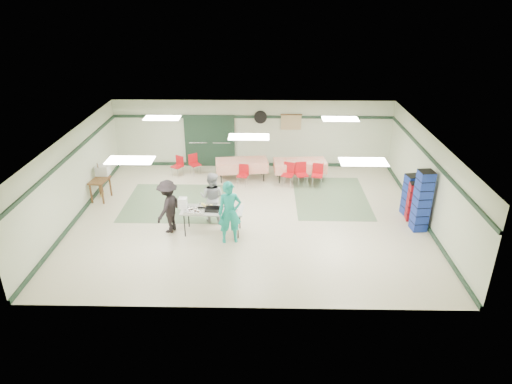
{
  "coord_description": "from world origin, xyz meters",
  "views": [
    {
      "loc": [
        0.47,
        -12.95,
        6.88
      ],
      "look_at": [
        0.22,
        -0.3,
        1.02
      ],
      "focal_mm": 32.0,
      "sensor_mm": 36.0,
      "label": 1
    }
  ],
  "objects_px": {
    "serving_table": "(212,211)",
    "dining_table_b": "(242,165)",
    "volunteer_dark": "(168,206)",
    "crate_stack_blue_a": "(422,201)",
    "chair_loose_b": "(178,164)",
    "chair_c": "(318,173)",
    "chair_b": "(288,172)",
    "volunteer_grey": "(212,198)",
    "printer_table": "(100,183)",
    "broom": "(100,179)",
    "office_printer": "(103,170)",
    "chair_a": "(301,172)",
    "volunteer_teal": "(230,213)",
    "crate_stack_red": "(414,201)",
    "chair_d": "(243,173)",
    "dining_table_a": "(300,165)",
    "crate_stack_blue_b": "(411,195)",
    "chair_loose_a": "(194,162)"
  },
  "relations": [
    {
      "from": "volunteer_teal",
      "to": "volunteer_dark",
      "type": "xyz_separation_m",
      "value": [
        -1.86,
        0.55,
        -0.1
      ]
    },
    {
      "from": "dining_table_a",
      "to": "broom",
      "type": "distance_m",
      "value": 7.22
    },
    {
      "from": "volunteer_grey",
      "to": "chair_loose_b",
      "type": "bearing_deg",
      "value": -50.04
    },
    {
      "from": "volunteer_teal",
      "to": "crate_stack_blue_a",
      "type": "distance_m",
      "value": 5.71
    },
    {
      "from": "serving_table",
      "to": "volunteer_grey",
      "type": "height_order",
      "value": "volunteer_grey"
    },
    {
      "from": "printer_table",
      "to": "crate_stack_red",
      "type": "bearing_deg",
      "value": -0.45
    },
    {
      "from": "volunteer_teal",
      "to": "dining_table_a",
      "type": "bearing_deg",
      "value": 52.38
    },
    {
      "from": "chair_loose_a",
      "to": "chair_c",
      "type": "bearing_deg",
      "value": -47.52
    },
    {
      "from": "chair_c",
      "to": "dining_table_a",
      "type": "bearing_deg",
      "value": 147.32
    },
    {
      "from": "crate_stack_blue_b",
      "to": "printer_table",
      "type": "distance_m",
      "value": 10.34
    },
    {
      "from": "serving_table",
      "to": "dining_table_b",
      "type": "xyz_separation_m",
      "value": [
        0.67,
        4.1,
        -0.15
      ]
    },
    {
      "from": "serving_table",
      "to": "office_printer",
      "type": "relative_size",
      "value": 4.23
    },
    {
      "from": "chair_loose_a",
      "to": "chair_loose_b",
      "type": "height_order",
      "value": "chair_loose_a"
    },
    {
      "from": "chair_loose_b",
      "to": "broom",
      "type": "height_order",
      "value": "broom"
    },
    {
      "from": "chair_loose_a",
      "to": "crate_stack_blue_b",
      "type": "bearing_deg",
      "value": -58.74
    },
    {
      "from": "serving_table",
      "to": "crate_stack_blue_b",
      "type": "bearing_deg",
      "value": 14.21
    },
    {
      "from": "chair_c",
      "to": "crate_stack_blue_a",
      "type": "relative_size",
      "value": 0.44
    },
    {
      "from": "chair_a",
      "to": "printer_table",
      "type": "distance_m",
      "value": 7.1
    },
    {
      "from": "chair_a",
      "to": "chair_d",
      "type": "distance_m",
      "value": 2.13
    },
    {
      "from": "chair_d",
      "to": "broom",
      "type": "height_order",
      "value": "broom"
    },
    {
      "from": "crate_stack_blue_b",
      "to": "chair_a",
      "type": "bearing_deg",
      "value": 146.31
    },
    {
      "from": "dining_table_a",
      "to": "broom",
      "type": "bearing_deg",
      "value": -171.34
    },
    {
      "from": "volunteer_dark",
      "to": "dining_table_a",
      "type": "distance_m",
      "value": 5.82
    },
    {
      "from": "volunteer_grey",
      "to": "volunteer_dark",
      "type": "xyz_separation_m",
      "value": [
        -1.23,
        -0.67,
        0.01
      ]
    },
    {
      "from": "dining_table_a",
      "to": "serving_table",
      "type": "bearing_deg",
      "value": -129.05
    },
    {
      "from": "dining_table_a",
      "to": "volunteer_teal",
      "type": "bearing_deg",
      "value": -120.77
    },
    {
      "from": "office_printer",
      "to": "printer_table",
      "type": "bearing_deg",
      "value": -89.17
    },
    {
      "from": "crate_stack_red",
      "to": "printer_table",
      "type": "distance_m",
      "value": 10.38
    },
    {
      "from": "crate_stack_blue_a",
      "to": "crate_stack_red",
      "type": "bearing_deg",
      "value": 90.0
    },
    {
      "from": "volunteer_grey",
      "to": "office_printer",
      "type": "xyz_separation_m",
      "value": [
        -4.01,
        1.91,
        0.11
      ]
    },
    {
      "from": "printer_table",
      "to": "broom",
      "type": "xyz_separation_m",
      "value": [
        -0.08,
        0.32,
        0.02
      ]
    },
    {
      "from": "dining_table_b",
      "to": "printer_table",
      "type": "xyz_separation_m",
      "value": [
        -4.76,
        -1.9,
        0.05
      ]
    },
    {
      "from": "volunteer_teal",
      "to": "chair_c",
      "type": "bearing_deg",
      "value": 43.16
    },
    {
      "from": "chair_b",
      "to": "volunteer_dark",
      "type": "bearing_deg",
      "value": -118.91
    },
    {
      "from": "dining_table_a",
      "to": "chair_d",
      "type": "xyz_separation_m",
      "value": [
        -2.12,
        -0.58,
        -0.08
      ]
    },
    {
      "from": "chair_b",
      "to": "chair_loose_b",
      "type": "distance_m",
      "value": 4.28
    },
    {
      "from": "chair_loose_b",
      "to": "volunteer_dark",
      "type": "bearing_deg",
      "value": -50.91
    },
    {
      "from": "volunteer_grey",
      "to": "chair_c",
      "type": "height_order",
      "value": "volunteer_grey"
    },
    {
      "from": "chair_a",
      "to": "chair_b",
      "type": "bearing_deg",
      "value": 169.15
    },
    {
      "from": "office_printer",
      "to": "crate_stack_blue_b",
      "type": "bearing_deg",
      "value": -6.46
    },
    {
      "from": "chair_loose_b",
      "to": "printer_table",
      "type": "relative_size",
      "value": 0.95
    },
    {
      "from": "broom",
      "to": "dining_table_b",
      "type": "bearing_deg",
      "value": 8.59
    },
    {
      "from": "chair_loose_b",
      "to": "serving_table",
      "type": "bearing_deg",
      "value": -35.04
    },
    {
      "from": "volunteer_grey",
      "to": "crate_stack_blue_b",
      "type": "bearing_deg",
      "value": -159.82
    },
    {
      "from": "printer_table",
      "to": "broom",
      "type": "distance_m",
      "value": 0.33
    },
    {
      "from": "chair_loose_a",
      "to": "dining_table_a",
      "type": "bearing_deg",
      "value": -41.57
    },
    {
      "from": "office_printer",
      "to": "serving_table",
      "type": "bearing_deg",
      "value": -31.95
    },
    {
      "from": "volunteer_dark",
      "to": "crate_stack_blue_a",
      "type": "height_order",
      "value": "crate_stack_blue_a"
    },
    {
      "from": "dining_table_b",
      "to": "chair_b",
      "type": "bearing_deg",
      "value": -25.73
    },
    {
      "from": "volunteer_grey",
      "to": "volunteer_dark",
      "type": "height_order",
      "value": "volunteer_dark"
    }
  ]
}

